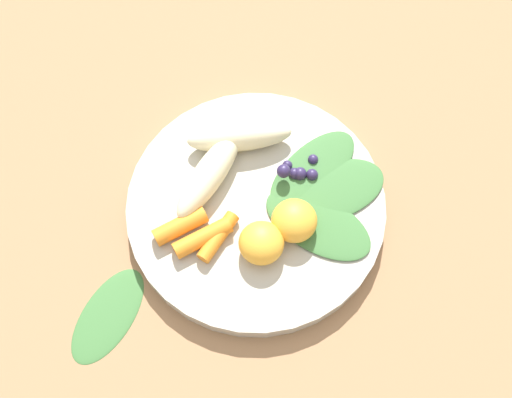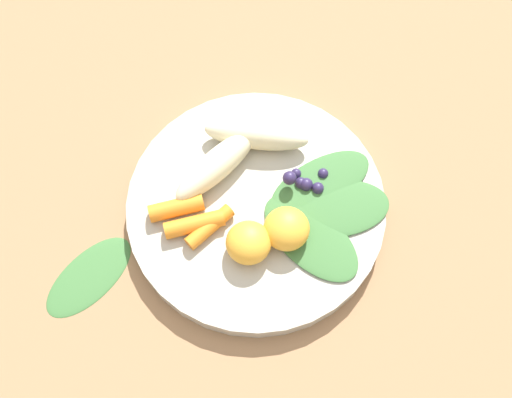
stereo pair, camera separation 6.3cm
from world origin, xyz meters
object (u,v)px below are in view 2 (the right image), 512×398
at_px(bowl, 256,207).
at_px(banana_peeled_left, 217,165).
at_px(orange_segment_near, 287,229).
at_px(banana_peeled_right, 256,135).
at_px(kale_leaf_stray, 89,276).

height_order(bowl, banana_peeled_left, banana_peeled_left).
bearing_deg(bowl, orange_segment_near, -151.55).
bearing_deg(banana_peeled_right, banana_peeled_left, 48.68).
bearing_deg(bowl, banana_peeled_right, -12.47).
height_order(banana_peeled_right, orange_segment_near, orange_segment_near).
bearing_deg(kale_leaf_stray, banana_peeled_right, 172.37).
bearing_deg(banana_peeled_right, orange_segment_near, 113.32).
distance_m(bowl, kale_leaf_stray, 0.19).
bearing_deg(orange_segment_near, bowl, 28.45).
height_order(bowl, orange_segment_near, orange_segment_near).
height_order(bowl, kale_leaf_stray, bowl).
xyz_separation_m(banana_peeled_right, kale_leaf_stray, (-0.11, 0.20, -0.04)).
height_order(banana_peeled_left, kale_leaf_stray, banana_peeled_left).
bearing_deg(banana_peeled_left, bowl, 93.23).
relative_size(orange_segment_near, kale_leaf_stray, 0.44).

